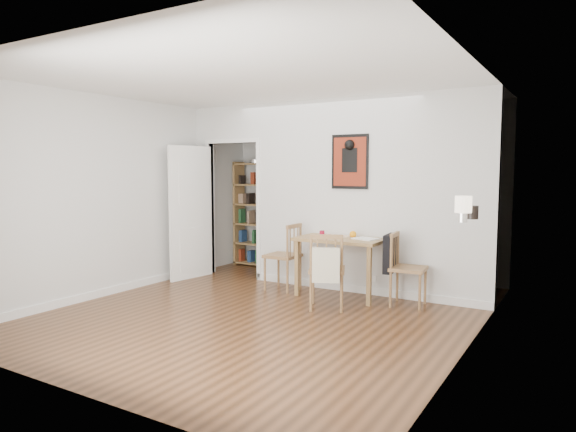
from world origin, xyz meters
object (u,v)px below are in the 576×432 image
Objects in this scene: dining_table at (342,244)px; red_glass at (322,234)px; orange_fruit at (353,234)px; fireplace at (468,274)px; chair_left at (283,256)px; ceramic_jar_b at (471,212)px; bookshelf at (256,215)px; chair_right at (407,268)px; mantel_lamp at (463,206)px; notebook at (366,239)px; chair_front at (327,270)px; ceramic_jar_a at (473,212)px.

dining_table is 13.20× the size of red_glass.
fireplace is at bearing -28.91° from orange_fruit.
chair_left is 9.40× the size of ceramic_jar_b.
dining_table is at bearing -28.93° from bookshelf.
bookshelf is at bearing 153.39° from orange_fruit.
chair_right is 1.18m from fireplace.
mantel_lamp reaches higher than red_glass.
notebook is 1.24× the size of mantel_lamp.
chair_front reaches higher than notebook.
notebook is (0.20, -0.05, -0.04)m from orange_fruit.
fireplace is at bearing -102.08° from ceramic_jar_a.
bookshelf is 4.44m from ceramic_jar_a.
chair_left is 10.29× the size of orange_fruit.
mantel_lamp is at bearing -27.87° from red_glass.
dining_table is 1.88m from ceramic_jar_b.
chair_right is 1.64m from mantel_lamp.
mantel_lamp is (1.64, -0.48, 0.85)m from chair_front.
fireplace is 0.61m from ceramic_jar_a.
mantel_lamp is at bearing -16.32° from chair_front.
ceramic_jar_b reaches higher than chair_left.
fireplace is at bearing -25.82° from dining_table.
bookshelf is at bearing 157.61° from chair_right.
fireplace is 13.97× the size of orange_fruit.
red_glass is 0.87× the size of ceramic_jar_b.
bookshelf is at bearing 155.53° from ceramic_jar_b.
fireplace is (2.59, -0.74, 0.16)m from chair_left.
orange_fruit is at bearing 153.11° from ceramic_jar_a.
mantel_lamp reaches higher than dining_table.
ceramic_jar_b is (1.38, -0.56, 0.43)m from notebook.
ceramic_jar_a is at bearing -18.88° from red_glass.
dining_table is 3.71× the size of notebook.
notebook is at bearing -25.72° from bookshelf.
chair_right is 0.98m from chair_front.
chair_front reaches higher than red_glass.
red_glass is 0.95× the size of orange_fruit.
red_glass is at bearing 159.32° from fireplace.
mantel_lamp reaches higher than chair_left.
dining_table is at bearing 21.71° from red_glass.
bookshelf is at bearing 149.08° from mantel_lamp.
bookshelf is at bearing 135.69° from chair_left.
chair_right is at bearing 128.44° from mantel_lamp.
red_glass is at bearing -171.20° from notebook.
orange_fruit is at bearing 9.09° from chair_left.
notebook is (0.34, -0.01, 0.10)m from dining_table.
dining_table is at bearing 156.11° from ceramic_jar_a.
red_glass is 0.40m from orange_fruit.
orange_fruit is (0.14, 0.05, 0.14)m from dining_table.
fireplace is 5.12× the size of mantel_lamp.
notebook is 1.90m from mantel_lamp.
ceramic_jar_b is (-0.04, 0.59, -0.10)m from mantel_lamp.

